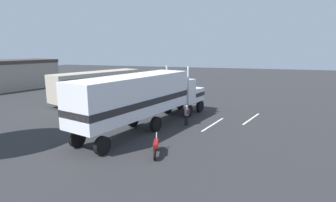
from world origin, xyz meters
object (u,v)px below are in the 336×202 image
Objects in this scene: semi_truck at (145,96)px; parked_bus at (98,83)px; person_bystander at (187,114)px; motorcycle at (156,147)px.

parked_bus is at bearing 47.80° from semi_truck.
semi_truck reaches higher than person_bystander.
parked_bus reaches higher than person_bystander.
motorcycle is (-12.85, -11.68, -1.58)m from parked_bus.
parked_bus reaches higher than motorcycle.
parked_bus is (6.55, 11.99, 1.17)m from person_bystander.
semi_truck is at bearing 28.99° from motorcycle.
motorcycle is (-4.54, -2.52, -2.04)m from semi_truck.
semi_truck is 12.37m from parked_bus.
motorcycle is at bearing -137.73° from parked_bus.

